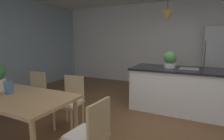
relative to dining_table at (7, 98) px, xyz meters
The scene contains 11 objects.
ground_plane 2.23m from the dining_table, 36.00° to the left, with size 10.00×8.40×0.04m, color brown.
wall_back_kitchen 4.86m from the dining_table, 69.21° to the left, with size 10.00×0.12×2.70m, color silver.
dining_table is the anchor object (origin of this frame).
chair_kitchen_end 1.37m from the dining_table, ahead, with size 0.43×0.43×0.87m.
chair_far_left 0.93m from the dining_table, 119.31° to the left, with size 0.42×0.42×0.87m.
chair_far_right 0.93m from the dining_table, 61.04° to the left, with size 0.43×0.43×0.87m.
kitchen_island 3.20m from the dining_table, 48.33° to the left, with size 2.16×0.95×0.91m.
refrigerator 4.99m from the dining_table, 55.43° to the left, with size 0.74×0.67×1.84m.
pendant_over_island_main 3.21m from the dining_table, 54.49° to the left, with size 0.24×0.24×0.83m.
potted_plant_on_island 3.03m from the dining_table, 52.81° to the left, with size 0.27×0.27×0.35m.
vase_on_dining_table 0.16m from the dining_table, 14.20° to the left, with size 0.12×0.12×0.17m.
Camera 1 is at (0.62, -2.69, 1.46)m, focal length 28.06 mm.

